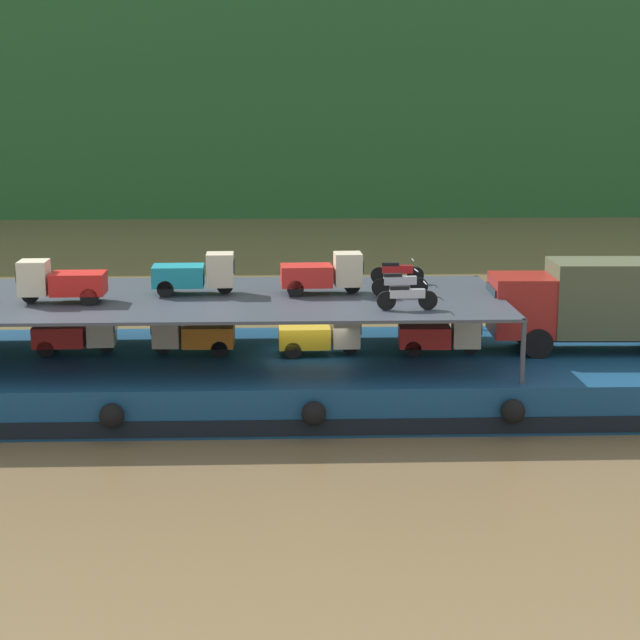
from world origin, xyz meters
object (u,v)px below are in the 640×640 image
mini_truck_lower_bow (441,334)px  mini_truck_upper_bow (323,273)px  mini_truck_lower_aft (77,333)px  motorcycle_upper_centre (399,283)px  mini_truck_lower_fore (321,335)px  covered_lorry (598,302)px  mini_truck_lower_mid (192,334)px  mini_truck_upper_mid (61,282)px  motorcycle_upper_port (407,296)px  mini_truck_upper_fore (195,274)px  motorcycle_upper_stbd (397,272)px  cargo_barge (310,377)px

mini_truck_lower_bow → mini_truck_upper_bow: mini_truck_upper_bow is taller
mini_truck_lower_aft → motorcycle_upper_centre: 11.00m
mini_truck_lower_fore → mini_truck_upper_bow: size_ratio=1.00×
covered_lorry → mini_truck_lower_mid: 13.79m
mini_truck_upper_mid → motorcycle_upper_port: (10.95, -1.58, -0.26)m
mini_truck_upper_mid → mini_truck_lower_bow: bearing=3.6°
motorcycle_upper_port → motorcycle_upper_centre: (0.04, 2.37, 0.00)m
mini_truck_upper_mid → motorcycle_upper_port: 11.07m
mini_truck_lower_aft → mini_truck_lower_bow: bearing=-2.7°
covered_lorry → mini_truck_upper_fore: 13.66m
mini_truck_lower_aft → mini_truck_upper_fore: 4.50m
covered_lorry → mini_truck_lower_fore: covered_lorry is taller
mini_truck_lower_aft → mini_truck_lower_fore: size_ratio=1.00×
mini_truck_lower_fore → motorcycle_upper_port: size_ratio=1.46×
mini_truck_upper_mid → mini_truck_lower_fore: bearing=5.7°
mini_truck_lower_mid → motorcycle_upper_stbd: size_ratio=1.45×
covered_lorry → mini_truck_lower_aft: covered_lorry is taller
covered_lorry → mini_truck_lower_bow: bearing=-177.2°
mini_truck_upper_mid → mini_truck_upper_fore: 4.41m
motorcycle_upper_port → mini_truck_upper_bow: bearing=130.8°
cargo_barge → motorcycle_upper_port: (2.95, -2.34, 3.18)m
motorcycle_upper_port → mini_truck_lower_fore: bearing=136.7°
cargo_barge → mini_truck_lower_mid: size_ratio=10.70×
mini_truck_upper_fore → mini_truck_upper_bow: size_ratio=0.99×
mini_truck_lower_fore → mini_truck_lower_bow: 4.04m
cargo_barge → mini_truck_lower_bow: mini_truck_lower_bow is taller
mini_truck_lower_bow → mini_truck_upper_fore: (-8.24, 0.60, 2.00)m
mini_truck_lower_fore → mini_truck_lower_mid: bearing=176.4°
mini_truck_lower_aft → mini_truck_upper_bow: (8.32, -0.06, 2.00)m
mini_truck_lower_mid → mini_truck_lower_fore: size_ratio=1.00×
mini_truck_lower_aft → motorcycle_upper_port: bearing=-15.2°
mini_truck_lower_aft → mini_truck_lower_fore: bearing=-3.5°
mini_truck_lower_mid → mini_truck_upper_mid: mini_truck_upper_mid is taller
cargo_barge → mini_truck_upper_bow: size_ratio=10.65×
mini_truck_upper_bow → motorcycle_upper_centre: size_ratio=1.46×
cargo_barge → motorcycle_upper_stbd: size_ratio=15.55×
cargo_barge → motorcycle_upper_port: 4.93m
mini_truck_lower_bow → motorcycle_upper_centre: motorcycle_upper_centre is taller
cargo_barge → mini_truck_lower_bow: (4.43, 0.01, 1.44)m
mini_truck_lower_aft → motorcycle_upper_port: (10.80, -2.93, 1.74)m
mini_truck_upper_bow → motorcycle_upper_stbd: mini_truck_upper_bow is taller
mini_truck_upper_bow → motorcycle_upper_centre: bearing=-11.3°
mini_truck_upper_fore → motorcycle_upper_stbd: (6.98, 1.79, -0.26)m
mini_truck_lower_bow → motorcycle_upper_stbd: 3.21m
mini_truck_upper_mid → cargo_barge: bearing=5.4°
mini_truck_lower_fore → motorcycle_upper_centre: motorcycle_upper_centre is taller
mini_truck_lower_bow → mini_truck_lower_aft: bearing=177.3°
mini_truck_lower_mid → motorcycle_upper_stbd: bearing=16.1°
mini_truck_lower_aft → mini_truck_upper_bow: bearing=-0.4°
mini_truck_lower_fore → mini_truck_lower_bow: bearing=-1.0°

